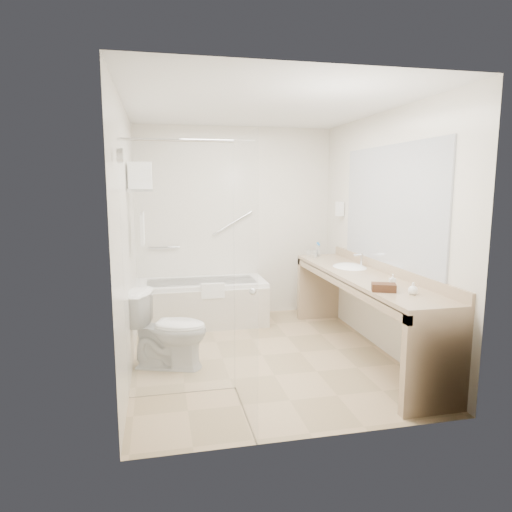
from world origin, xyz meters
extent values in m
plane|color=tan|center=(0.00, 0.00, 0.00)|extent=(3.20, 3.20, 0.00)
cube|color=silver|center=(0.00, 0.00, 2.50)|extent=(2.60, 3.20, 0.10)
cube|color=silver|center=(0.00, 1.60, 1.25)|extent=(2.60, 0.10, 2.50)
cube|color=silver|center=(0.00, -1.60, 1.25)|extent=(2.60, 0.10, 2.50)
cube|color=silver|center=(-1.30, 0.00, 1.25)|extent=(0.10, 3.20, 2.50)
cube|color=silver|center=(1.30, 0.00, 1.25)|extent=(0.10, 3.20, 2.50)
cube|color=white|center=(-0.50, 1.25, 0.28)|extent=(1.60, 0.70, 0.55)
cube|color=beige|center=(-0.50, 0.89, 0.25)|extent=(1.60, 0.02, 0.50)
cube|color=white|center=(-0.40, 0.90, 0.50)|extent=(0.28, 0.06, 0.18)
cylinder|color=silver|center=(-0.95, 1.56, 0.95)|extent=(0.40, 0.03, 0.03)
cylinder|color=silver|center=(-0.05, 1.56, 1.25)|extent=(0.53, 0.03, 0.33)
cube|color=silver|center=(-0.85, -0.70, 1.05)|extent=(0.90, 0.01, 2.10)
cube|color=silver|center=(-0.40, -1.15, 1.05)|extent=(0.02, 0.90, 2.10)
cylinder|color=silver|center=(-0.85, -0.70, 2.10)|extent=(0.90, 0.02, 0.02)
sphere|color=silver|center=(-0.37, -1.30, 1.00)|extent=(0.05, 0.05, 0.05)
cylinder|color=silver|center=(-1.25, -1.15, 1.95)|extent=(0.04, 0.10, 0.10)
cube|color=silver|center=(-1.17, 0.35, 1.70)|extent=(0.24, 0.55, 0.02)
cylinder|color=silver|center=(-1.17, 0.35, 1.48)|extent=(0.02, 0.55, 0.02)
cube|color=white|center=(-1.17, 0.35, 1.32)|extent=(0.03, 0.42, 0.32)
cube|color=white|center=(-1.17, 0.35, 1.76)|extent=(0.22, 0.40, 0.08)
cube|color=white|center=(-1.17, 0.35, 1.84)|extent=(0.22, 0.40, 0.08)
cube|color=white|center=(-1.17, 0.35, 1.93)|extent=(0.22, 0.40, 0.08)
cube|color=tan|center=(1.02, -0.15, 0.82)|extent=(0.55, 2.70, 0.05)
cube|color=tan|center=(1.29, -0.15, 0.90)|extent=(0.03, 2.70, 0.10)
cube|color=tan|center=(0.77, -0.15, 0.77)|extent=(0.04, 2.70, 0.08)
cube|color=tan|center=(1.02, -1.46, 0.40)|extent=(0.55, 0.08, 0.80)
cube|color=tan|center=(1.02, 1.16, 0.40)|extent=(0.55, 0.08, 0.80)
ellipsoid|color=white|center=(1.05, 0.25, 0.82)|extent=(0.40, 0.52, 0.14)
cylinder|color=silver|center=(1.20, 0.25, 0.93)|extent=(0.03, 0.03, 0.14)
cube|color=#ADB1B9|center=(1.29, -0.15, 1.55)|extent=(0.02, 2.00, 1.20)
cube|color=white|center=(1.25, 1.05, 1.45)|extent=(0.08, 0.10, 0.18)
imported|color=white|center=(-0.95, -0.09, 0.37)|extent=(0.86, 0.65, 0.75)
cube|color=#4E301C|center=(0.86, -0.90, 0.88)|extent=(0.24, 0.20, 0.07)
imported|color=white|center=(1.01, -0.79, 0.88)|extent=(0.09, 0.13, 0.06)
imported|color=white|center=(1.05, -1.06, 0.89)|extent=(0.11, 0.12, 0.08)
cylinder|color=silver|center=(0.97, 1.00, 0.92)|extent=(0.05, 0.05, 0.15)
cylinder|color=#2682D8|center=(0.97, 1.00, 1.01)|extent=(0.03, 0.03, 0.02)
cylinder|color=silver|center=(0.95, 1.01, 0.93)|extent=(0.06, 0.06, 0.16)
cylinder|color=#2682D8|center=(0.95, 1.01, 1.02)|extent=(0.03, 0.03, 0.02)
cylinder|color=silver|center=(0.99, 1.10, 0.92)|extent=(0.05, 0.05, 0.15)
cylinder|color=#2682D8|center=(0.99, 1.10, 1.01)|extent=(0.03, 0.03, 0.02)
cylinder|color=silver|center=(0.90, 0.96, 0.89)|extent=(0.08, 0.08, 0.09)
cylinder|color=silver|center=(0.85, 1.05, 0.89)|extent=(0.09, 0.09, 0.09)
camera|label=1|loc=(-1.01, -4.41, 1.76)|focal=32.00mm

